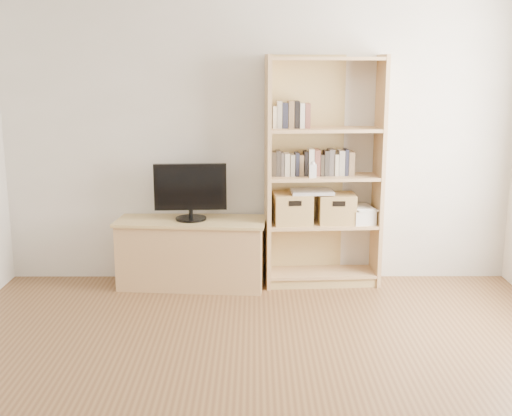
{
  "coord_description": "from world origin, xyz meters",
  "views": [
    {
      "loc": [
        -0.04,
        -3.14,
        1.91
      ],
      "look_at": [
        -0.02,
        1.9,
        0.78
      ],
      "focal_mm": 45.0,
      "sensor_mm": 36.0,
      "label": 1
    }
  ],
  "objects_px": {
    "tv_stand": "(192,254)",
    "television": "(190,192)",
    "baby_monitor": "(313,171)",
    "basket_left": "(293,208)",
    "bookshelf": "(323,173)",
    "basket_right": "(337,208)",
    "laptop": "(312,192)"
  },
  "relations": [
    {
      "from": "tv_stand",
      "to": "television",
      "type": "relative_size",
      "value": 2.01
    },
    {
      "from": "baby_monitor",
      "to": "basket_left",
      "type": "bearing_deg",
      "value": 148.47
    },
    {
      "from": "bookshelf",
      "to": "baby_monitor",
      "type": "relative_size",
      "value": 17.34
    },
    {
      "from": "television",
      "to": "basket_right",
      "type": "height_order",
      "value": "television"
    },
    {
      "from": "baby_monitor",
      "to": "basket_right",
      "type": "relative_size",
      "value": 0.37
    },
    {
      "from": "television",
      "to": "basket_left",
      "type": "relative_size",
      "value": 1.91
    },
    {
      "from": "basket_right",
      "to": "tv_stand",
      "type": "bearing_deg",
      "value": -178.51
    },
    {
      "from": "bookshelf",
      "to": "television",
      "type": "height_order",
      "value": "bookshelf"
    },
    {
      "from": "television",
      "to": "basket_right",
      "type": "bearing_deg",
      "value": -0.71
    },
    {
      "from": "tv_stand",
      "to": "basket_right",
      "type": "xyz_separation_m",
      "value": [
        1.27,
        0.06,
        0.4
      ]
    },
    {
      "from": "baby_monitor",
      "to": "basket_right",
      "type": "bearing_deg",
      "value": 26.98
    },
    {
      "from": "basket_right",
      "to": "laptop",
      "type": "bearing_deg",
      "value": -177.15
    },
    {
      "from": "tv_stand",
      "to": "basket_right",
      "type": "bearing_deg",
      "value": 7.53
    },
    {
      "from": "laptop",
      "to": "television",
      "type": "bearing_deg",
      "value": 179.5
    },
    {
      "from": "baby_monitor",
      "to": "laptop",
      "type": "relative_size",
      "value": 0.32
    },
    {
      "from": "tv_stand",
      "to": "laptop",
      "type": "distance_m",
      "value": 1.18
    },
    {
      "from": "tv_stand",
      "to": "basket_right",
      "type": "relative_size",
      "value": 3.98
    },
    {
      "from": "basket_left",
      "to": "basket_right",
      "type": "relative_size",
      "value": 1.03
    },
    {
      "from": "laptop",
      "to": "tv_stand",
      "type": "bearing_deg",
      "value": 179.5
    },
    {
      "from": "baby_monitor",
      "to": "basket_left",
      "type": "relative_size",
      "value": 0.35
    },
    {
      "from": "baby_monitor",
      "to": "laptop",
      "type": "bearing_deg",
      "value": 85.86
    },
    {
      "from": "baby_monitor",
      "to": "laptop",
      "type": "xyz_separation_m",
      "value": [
        0.01,
        0.1,
        -0.2
      ]
    },
    {
      "from": "tv_stand",
      "to": "bookshelf",
      "type": "height_order",
      "value": "bookshelf"
    },
    {
      "from": "baby_monitor",
      "to": "tv_stand",
      "type": "bearing_deg",
      "value": 175.84
    },
    {
      "from": "bookshelf",
      "to": "television",
      "type": "xyz_separation_m",
      "value": [
        -1.15,
        -0.06,
        -0.16
      ]
    },
    {
      "from": "baby_monitor",
      "to": "bookshelf",
      "type": "bearing_deg",
      "value": 47.63
    },
    {
      "from": "television",
      "to": "laptop",
      "type": "xyz_separation_m",
      "value": [
        1.05,
        0.04,
        -0.01
      ]
    },
    {
      "from": "tv_stand",
      "to": "bookshelf",
      "type": "bearing_deg",
      "value": 7.72
    },
    {
      "from": "tv_stand",
      "to": "bookshelf",
      "type": "distance_m",
      "value": 1.35
    },
    {
      "from": "bookshelf",
      "to": "laptop",
      "type": "xyz_separation_m",
      "value": [
        -0.1,
        -0.01,
        -0.16
      ]
    },
    {
      "from": "television",
      "to": "tv_stand",
      "type": "bearing_deg",
      "value": 0.0
    },
    {
      "from": "television",
      "to": "baby_monitor",
      "type": "bearing_deg",
      "value": -6.68
    }
  ]
}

